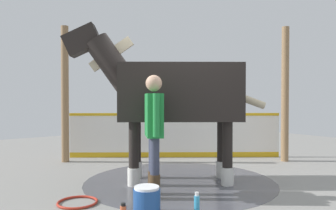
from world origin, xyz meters
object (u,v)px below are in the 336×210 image
object	(u,v)px
horse	(172,94)
handler	(154,126)
wash_bucket	(147,200)
bottle_shampoo	(197,203)
hose_coil	(78,202)

from	to	relation	value
horse	handler	distance (m)	1.01
wash_bucket	bottle_shampoo	bearing A→B (deg)	-31.88
handler	bottle_shampoo	distance (m)	1.22
handler	hose_coil	xyz separation A→B (m)	(-0.97, 0.36, -0.98)
hose_coil	horse	bearing A→B (deg)	5.01
bottle_shampoo	hose_coil	distance (m)	1.58
horse	wash_bucket	bearing A→B (deg)	77.08
wash_bucket	hose_coil	distance (m)	1.03
wash_bucket	bottle_shampoo	distance (m)	0.61
horse	bottle_shampoo	bearing A→B (deg)	99.63
handler	wash_bucket	xyz separation A→B (m)	(-0.47, -0.52, -0.83)
horse	hose_coil	distance (m)	2.24
bottle_shampoo	horse	bearing A→B (deg)	63.40
horse	wash_bucket	size ratio (longest dim) A/B	8.47
wash_bucket	bottle_shampoo	world-z (taller)	wash_bucket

